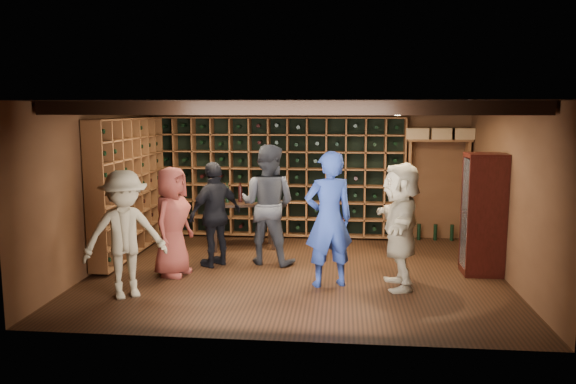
# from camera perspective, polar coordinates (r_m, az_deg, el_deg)

# --- Properties ---
(ground) EXTENTS (6.00, 6.00, 0.00)m
(ground) POSITION_cam_1_polar(r_m,az_deg,el_deg) (8.43, 0.81, -8.17)
(ground) COLOR black
(ground) RESTS_ON ground
(room_shell) EXTENTS (6.00, 6.00, 6.00)m
(room_shell) POSITION_cam_1_polar(r_m,az_deg,el_deg) (8.13, 0.88, 8.51)
(room_shell) COLOR #57341E
(room_shell) RESTS_ON ground
(wine_rack_back) EXTENTS (4.65, 0.30, 2.20)m
(wine_rack_back) POSITION_cam_1_polar(r_m,az_deg,el_deg) (10.52, -0.98, 1.56)
(wine_rack_back) COLOR brown
(wine_rack_back) RESTS_ON ground
(wine_rack_left) EXTENTS (0.30, 2.65, 2.20)m
(wine_rack_left) POSITION_cam_1_polar(r_m,az_deg,el_deg) (9.62, -15.80, 0.59)
(wine_rack_left) COLOR brown
(wine_rack_left) RESTS_ON ground
(crate_shelf) EXTENTS (1.20, 0.32, 2.07)m
(crate_shelf) POSITION_cam_1_polar(r_m,az_deg,el_deg) (10.55, 15.07, 3.57)
(crate_shelf) COLOR brown
(crate_shelf) RESTS_ON ground
(display_cabinet) EXTENTS (0.55, 0.50, 1.75)m
(display_cabinet) POSITION_cam_1_polar(r_m,az_deg,el_deg) (8.64, 19.19, -2.39)
(display_cabinet) COLOR black
(display_cabinet) RESTS_ON ground
(man_blue_shirt) EXTENTS (0.79, 0.64, 1.86)m
(man_blue_shirt) POSITION_cam_1_polar(r_m,az_deg,el_deg) (7.63, 4.16, -2.79)
(man_blue_shirt) COLOR navy
(man_blue_shirt) RESTS_ON ground
(man_grey_suit) EXTENTS (1.06, 0.91, 1.87)m
(man_grey_suit) POSITION_cam_1_polar(r_m,az_deg,el_deg) (8.75, -2.07, -1.27)
(man_grey_suit) COLOR black
(man_grey_suit) RESTS_ON ground
(guest_red_floral) EXTENTS (0.68, 0.88, 1.59)m
(guest_red_floral) POSITION_cam_1_polar(r_m,az_deg,el_deg) (8.29, -11.66, -2.95)
(guest_red_floral) COLOR maroon
(guest_red_floral) RESTS_ON ground
(guest_woman_black) EXTENTS (0.90, 0.99, 1.62)m
(guest_woman_black) POSITION_cam_1_polar(r_m,az_deg,el_deg) (8.68, -7.39, -2.26)
(guest_woman_black) COLOR black
(guest_woman_black) RESTS_ON ground
(guest_khaki) EXTENTS (1.22, 1.09, 1.65)m
(guest_khaki) POSITION_cam_1_polar(r_m,az_deg,el_deg) (7.47, -16.25, -4.17)
(guest_khaki) COLOR #85765C
(guest_khaki) RESTS_ON ground
(guest_beige) EXTENTS (0.56, 1.60, 1.71)m
(guest_beige) POSITION_cam_1_polar(r_m,az_deg,el_deg) (7.71, 11.34, -3.37)
(guest_beige) COLOR tan
(guest_beige) RESTS_ON ground
(tasting_table) EXTENTS (1.18, 0.79, 1.09)m
(tasting_table) POSITION_cam_1_polar(r_m,az_deg,el_deg) (9.74, -4.60, -1.56)
(tasting_table) COLOR black
(tasting_table) RESTS_ON ground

